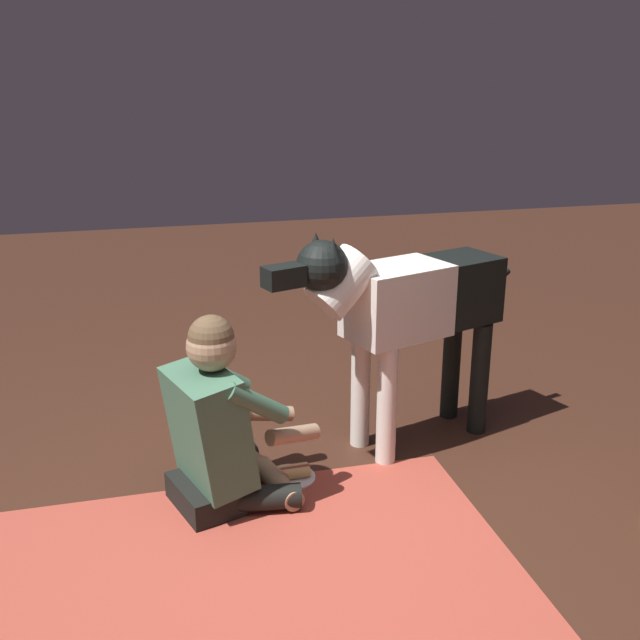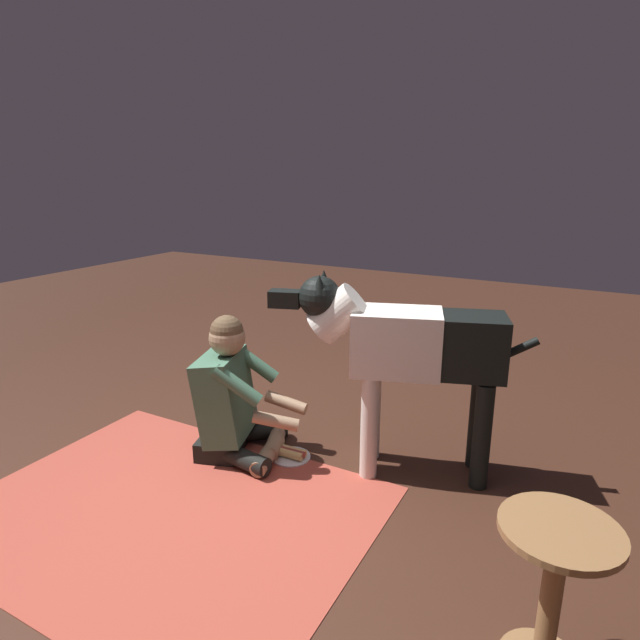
# 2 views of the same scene
# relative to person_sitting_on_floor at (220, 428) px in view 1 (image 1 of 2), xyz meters

# --- Properties ---
(ground_plane) EXTENTS (13.02, 13.02, 0.00)m
(ground_plane) POSITION_rel_person_sitting_on_floor_xyz_m (-0.24, 0.41, -0.36)
(ground_plane) COLOR #3A1F15
(area_rug) EXTENTS (2.03, 1.54, 0.01)m
(area_rug) POSITION_rel_person_sitting_on_floor_xyz_m (-0.04, 0.63, -0.35)
(area_rug) COLOR #9E3E30
(area_rug) RESTS_ON ground
(person_sitting_on_floor) EXTENTS (0.70, 0.60, 0.87)m
(person_sitting_on_floor) POSITION_rel_person_sitting_on_floor_xyz_m (0.00, 0.00, 0.00)
(person_sitting_on_floor) COLOR black
(person_sitting_on_floor) RESTS_ON ground
(large_dog) EXTENTS (1.39, 0.59, 1.14)m
(large_dog) POSITION_rel_person_sitting_on_floor_xyz_m (-0.95, -0.31, 0.38)
(large_dog) COLOR silver
(large_dog) RESTS_ON ground
(hot_dog_on_plate) EXTENTS (0.23, 0.23, 0.06)m
(hot_dog_on_plate) POSITION_rel_person_sitting_on_floor_xyz_m (-0.33, -0.11, -0.33)
(hot_dog_on_plate) COLOR silver
(hot_dog_on_plate) RESTS_ON ground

